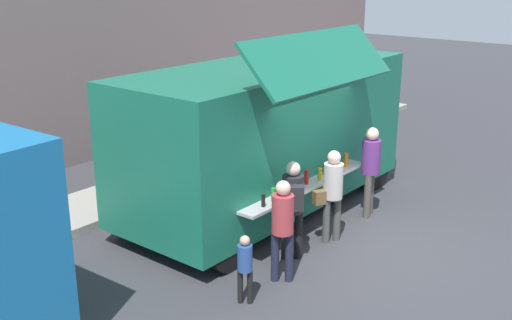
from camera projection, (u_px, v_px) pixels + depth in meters
ground_plane at (369, 247)px, 10.66m from camera, size 60.00×60.00×0.00m
curb_strip at (12, 235)px, 10.93m from camera, size 28.00×1.60×0.15m
food_truck_main at (267, 133)px, 11.85m from camera, size 6.27×3.28×3.63m
trash_bin at (302, 124)px, 16.90m from camera, size 0.60×0.60×0.94m
customer_front_ordering at (332, 189)px, 10.58m from camera, size 0.54×0.39×1.67m
customer_mid_with_backpack at (293, 201)px, 9.91m from camera, size 0.53×0.51×1.69m
customer_rear_waiting at (283, 222)px, 9.24m from camera, size 0.33×0.33×1.64m
customer_extra_browsing at (371, 164)px, 11.68m from camera, size 0.36×0.36×1.77m
child_near_queue at (245, 263)px, 8.72m from camera, size 0.22×0.22×1.06m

